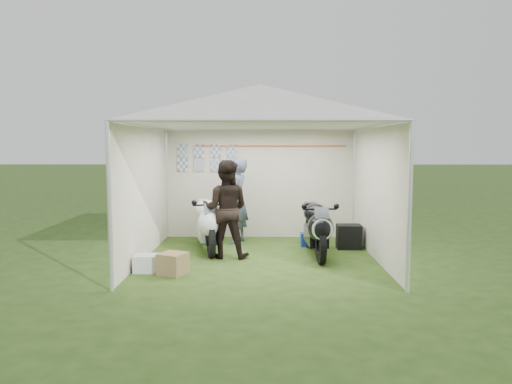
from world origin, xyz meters
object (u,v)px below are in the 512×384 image
at_px(paddock_stand, 310,239).
at_px(crate_1, 173,264).
at_px(person_blue_jacket, 237,201).
at_px(crate_0, 148,263).
at_px(equipment_box, 349,237).
at_px(canopy_tent, 260,110).
at_px(person_dark_jacket, 226,209).
at_px(motorcycle_white, 207,222).
at_px(motorcycle_black, 316,227).

bearing_deg(paddock_stand, crate_1, -137.02).
distance_m(person_blue_jacket, crate_0, 2.76).
height_order(person_blue_jacket, equipment_box, person_blue_jacket).
bearing_deg(canopy_tent, paddock_stand, 45.69).
distance_m(person_dark_jacket, crate_1, 1.54).
xyz_separation_m(crate_0, crate_1, (0.42, -0.15, 0.03)).
xyz_separation_m(paddock_stand, person_dark_jacket, (-1.57, -0.97, 0.72)).
height_order(paddock_stand, crate_1, crate_1).
bearing_deg(motorcycle_white, equipment_box, -7.09).
bearing_deg(crate_0, paddock_stand, 36.14).
bearing_deg(person_blue_jacket, motorcycle_black, 64.52).
height_order(motorcycle_white, motorcycle_black, motorcycle_white).
distance_m(canopy_tent, paddock_stand, 2.81).
distance_m(canopy_tent, crate_0, 3.16).
relative_size(canopy_tent, paddock_stand, 15.82).
bearing_deg(motorcycle_white, person_blue_jacket, 44.48).
relative_size(motorcycle_black, equipment_box, 4.25).
distance_m(canopy_tent, crate_1, 2.98).
bearing_deg(equipment_box, motorcycle_black, -135.55).
bearing_deg(canopy_tent, equipment_box, 25.15).
bearing_deg(person_blue_jacket, paddock_stand, 90.98).
relative_size(paddock_stand, person_dark_jacket, 0.21).
xyz_separation_m(person_blue_jacket, crate_1, (-0.87, -2.49, -0.69)).
xyz_separation_m(canopy_tent, crate_0, (-1.75, -0.99, -2.44)).
height_order(motorcycle_white, crate_0, motorcycle_white).
height_order(motorcycle_white, person_blue_jacket, person_blue_jacket).
xyz_separation_m(paddock_stand, equipment_box, (0.73, -0.20, 0.09)).
height_order(canopy_tent, motorcycle_black, canopy_tent).
bearing_deg(canopy_tent, crate_0, -150.48).
bearing_deg(equipment_box, canopy_tent, -154.85).
bearing_deg(crate_0, person_dark_jacket, 41.46).
relative_size(motorcycle_white, crate_1, 5.27).
distance_m(motorcycle_white, person_blue_jacket, 1.00).
height_order(motorcycle_black, equipment_box, motorcycle_black).
xyz_separation_m(motorcycle_white, person_blue_jacket, (0.52, 0.79, 0.31)).
distance_m(paddock_stand, equipment_box, 0.76).
distance_m(canopy_tent, motorcycle_white, 2.32).
relative_size(canopy_tent, equipment_box, 12.37).
relative_size(motorcycle_black, person_blue_jacket, 1.14).
height_order(motorcycle_black, person_blue_jacket, person_blue_jacket).
distance_m(motorcycle_black, equipment_box, 1.02).
bearing_deg(person_dark_jacket, motorcycle_white, -48.77).
bearing_deg(paddock_stand, equipment_box, -15.41).
relative_size(equipment_box, crate_1, 1.23).
bearing_deg(person_blue_jacket, canopy_tent, 33.42).
bearing_deg(person_blue_jacket, equipment_box, 90.36).
bearing_deg(paddock_stand, person_dark_jacket, -148.29).
relative_size(motorcycle_white, motorcycle_black, 1.00).
xyz_separation_m(motorcycle_black, equipment_box, (0.70, 0.68, -0.31)).
bearing_deg(crate_1, person_blue_jacket, 70.81).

